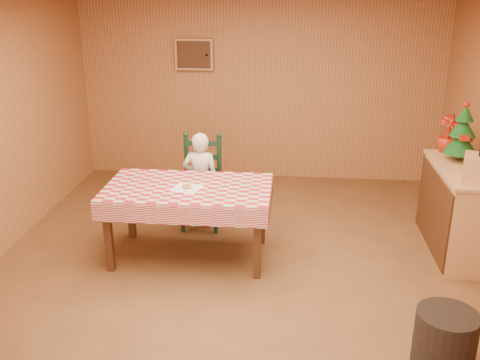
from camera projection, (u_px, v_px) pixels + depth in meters
name	position (u px, v px, depth m)	size (l,w,h in m)	color
ground	(238.00, 281.00, 5.08)	(6.00, 6.00, 0.00)	brown
cabin_walls	(243.00, 79.00, 4.95)	(5.10, 6.05, 2.65)	#AD6E3E
dining_table	(188.00, 194.00, 5.32)	(1.66, 0.96, 0.77)	#462512
ladder_chair	(202.00, 184.00, 6.12)	(0.44, 0.40, 1.08)	black
seated_child	(201.00, 181.00, 6.04)	(0.41, 0.27, 1.12)	silver
napkin	(187.00, 188.00, 5.24)	(0.26, 0.26, 0.00)	white
donut	(187.00, 186.00, 5.24)	(0.09, 0.09, 0.03)	#BA8D43
shelf_unit	(458.00, 211.00, 5.49)	(0.54, 1.24, 0.93)	tan
crate	(480.00, 169.00, 4.91)	(0.30, 0.30, 0.25)	tan
christmas_tree	(462.00, 134.00, 5.46)	(0.34, 0.34, 0.62)	#462512
flower_arrangement	(448.00, 134.00, 5.77)	(0.23, 0.23, 0.41)	#A91E0F
storage_bin	(445.00, 340.00, 3.88)	(0.44, 0.44, 0.44)	black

